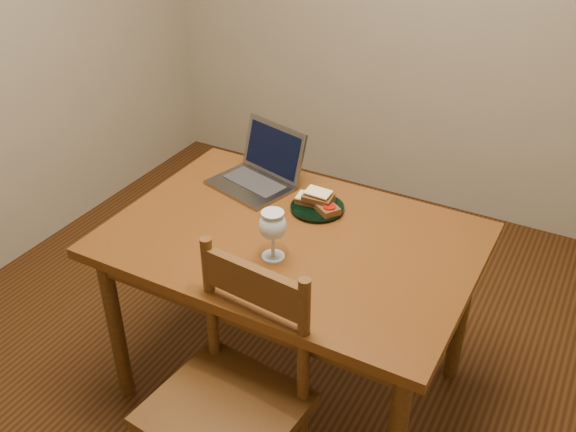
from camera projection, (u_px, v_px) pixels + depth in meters
The scene contains 9 objects.
floor at pixel (280, 360), 2.82m from camera, with size 3.20×3.20×0.02m, color black.
table at pixel (292, 255), 2.34m from camera, with size 1.30×0.90×0.74m.
chair at pixel (229, 391), 1.98m from camera, with size 0.48×0.46×0.47m.
plate at pixel (317, 208), 2.44m from camera, with size 0.21×0.21×0.02m, color black.
sandwich_cheese at pixel (311, 199), 2.45m from camera, with size 0.11×0.06×0.03m, color #381E0C, non-canonical shape.
sandwich_tomato at pixel (326, 206), 2.40m from camera, with size 0.11×0.07×0.04m, color #381E0C, non-canonical shape.
sandwich_top at pixel (318, 196), 2.42m from camera, with size 0.11×0.07×0.04m, color #381E0C, non-canonical shape.
milk_glass at pixel (273, 235), 2.14m from camera, with size 0.09×0.09×0.18m, color white, non-canonical shape.
laptop at pixel (261, 169), 2.60m from camera, with size 0.38×0.36×0.23m.
Camera 1 is at (1.01, -1.77, 2.03)m, focal length 40.00 mm.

